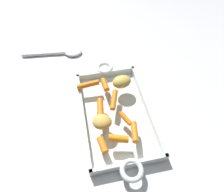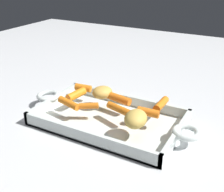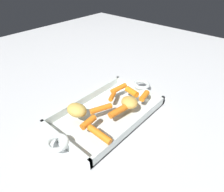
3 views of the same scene
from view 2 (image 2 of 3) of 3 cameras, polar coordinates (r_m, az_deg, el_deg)
ground_plane at (r=0.68m, az=-0.62°, el=-5.33°), size 2.01×2.01×0.00m
roasting_dish at (r=0.68m, az=-0.63°, el=-4.61°), size 0.43×0.21×0.04m
baby_carrot_center_left at (r=0.64m, az=7.26°, el=-3.25°), size 0.05×0.02×0.02m
baby_carrot_long at (r=0.68m, az=-8.64°, el=-1.44°), size 0.06×0.03×0.02m
baby_carrot_southeast at (r=0.66m, az=1.57°, el=-2.43°), size 0.07×0.04×0.02m
baby_carrot_center_right at (r=0.68m, az=9.81°, el=-1.60°), size 0.02×0.07×0.02m
baby_carrot_northwest at (r=0.67m, az=-4.71°, el=-1.96°), size 0.05×0.03×0.02m
baby_carrot_short at (r=0.70m, az=1.30°, el=-0.48°), size 0.07×0.03×0.02m
baby_carrot_northeast at (r=0.72m, az=-7.14°, el=0.32°), size 0.03×0.06×0.02m
baby_carrot_southwest at (r=0.76m, az=-5.78°, el=1.64°), size 0.05×0.03×0.02m
potato_golden_small at (r=0.59m, az=4.77°, el=-4.57°), size 0.06×0.07×0.04m
potato_near_roast at (r=0.72m, az=-1.96°, el=0.76°), size 0.06×0.07×0.03m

